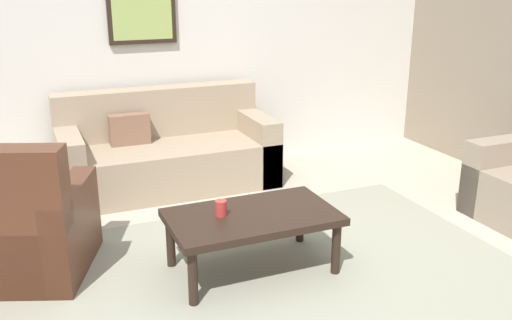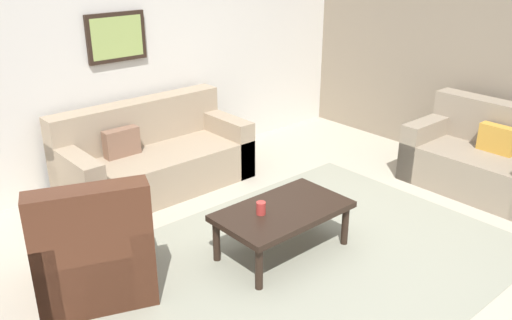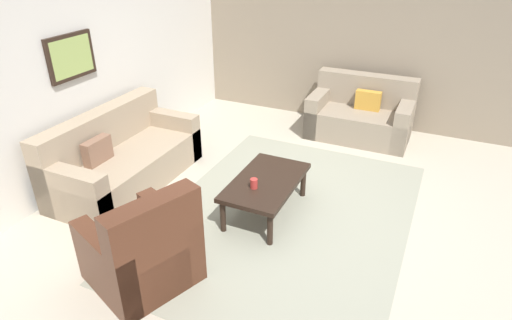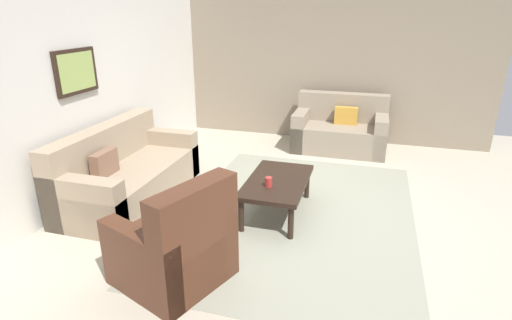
# 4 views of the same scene
# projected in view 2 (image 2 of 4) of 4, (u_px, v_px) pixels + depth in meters

# --- Properties ---
(ground_plane) EXTENTS (8.00, 8.00, 0.00)m
(ground_plane) POSITION_uv_depth(u_px,v_px,m) (304.00, 262.00, 4.40)
(ground_plane) COLOR #B2A893
(rear_partition) EXTENTS (6.00, 0.12, 2.80)m
(rear_partition) POSITION_uv_depth(u_px,v_px,m) (131.00, 45.00, 5.67)
(rear_partition) COLOR silver
(rear_partition) RESTS_ON ground_plane
(stone_feature_panel) EXTENTS (0.12, 5.20, 2.80)m
(stone_feature_panel) POSITION_uv_depth(u_px,v_px,m) (506.00, 45.00, 5.69)
(stone_feature_panel) COLOR gray
(stone_feature_panel) RESTS_ON ground_plane
(area_rug) EXTENTS (3.47, 2.52, 0.01)m
(area_rug) POSITION_uv_depth(u_px,v_px,m) (304.00, 262.00, 4.40)
(area_rug) COLOR gray
(area_rug) RESTS_ON ground_plane
(couch_main) EXTENTS (1.93, 0.90, 0.88)m
(couch_main) POSITION_uv_depth(u_px,v_px,m) (152.00, 159.00, 5.66)
(couch_main) COLOR gray
(couch_main) RESTS_ON ground_plane
(couch_loveseat) EXTENTS (0.85, 1.46, 0.88)m
(couch_loveseat) POSITION_uv_depth(u_px,v_px,m) (486.00, 160.00, 5.62)
(couch_loveseat) COLOR gray
(couch_loveseat) RESTS_ON ground_plane
(armchair_leather) EXTENTS (1.03, 1.03, 0.95)m
(armchair_leather) POSITION_uv_depth(u_px,v_px,m) (94.00, 256.00, 3.92)
(armchair_leather) COLOR #4C2819
(armchair_leather) RESTS_ON ground_plane
(coffee_table) EXTENTS (1.10, 0.64, 0.41)m
(coffee_table) POSITION_uv_depth(u_px,v_px,m) (283.00, 214.00, 4.41)
(coffee_table) COLOR black
(coffee_table) RESTS_ON ground_plane
(cup) EXTENTS (0.08, 0.08, 0.10)m
(cup) POSITION_uv_depth(u_px,v_px,m) (261.00, 208.00, 4.28)
(cup) COLOR #B2332D
(cup) RESTS_ON coffee_table
(framed_artwork) EXTENTS (0.64, 0.04, 0.49)m
(framed_artwork) POSITION_uv_depth(u_px,v_px,m) (116.00, 37.00, 5.45)
(framed_artwork) COLOR black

